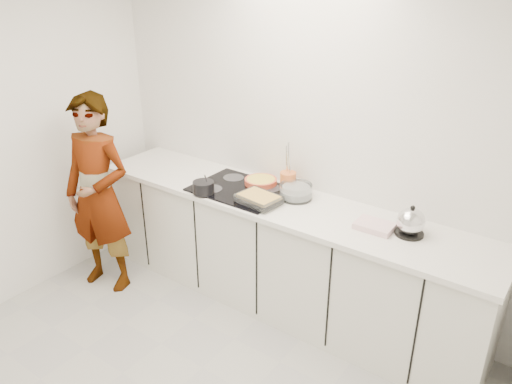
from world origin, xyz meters
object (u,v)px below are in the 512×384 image
Objects in this scene: saucepan at (204,187)px; utensil_crock at (288,182)px; tart_dish at (261,181)px; cook at (98,195)px; hob at (241,189)px; mixing_bowl at (296,192)px; kettle at (411,223)px; baking_dish at (259,198)px.

utensil_crock is (0.48, 0.43, 0.02)m from saucepan.
tart_dish is at bearing 57.43° from saucepan.
cook is at bearing -143.95° from tart_dish.
mixing_bowl is at bearing 15.95° from hob.
saucepan is 1.53m from kettle.
baking_dish is 1.56× the size of kettle.
baking_dish is at bearing 13.42° from saucepan.
cook reaches higher than saucepan.
cook is (-1.41, -0.72, -0.14)m from mixing_bowl.
utensil_crock is at bearing 18.79° from cook.
utensil_crock is 0.09× the size of cook.
baking_dish reaches higher than tart_dish.
tart_dish is 0.20× the size of cook.
cook is (-1.05, -0.77, -0.12)m from tart_dish.
utensil_crock is (-0.12, 0.08, 0.03)m from mixing_bowl.
saucepan reaches higher than utensil_crock.
tart_dish reaches higher than hob.
cook reaches higher than mixing_bowl.
saucepan is (-0.25, -0.40, 0.02)m from tart_dish.
utensil_crock is (0.23, 0.03, 0.04)m from tart_dish.
cook is (-1.29, -0.80, -0.16)m from utensil_crock.
utensil_crock reaches higher than hob.
saucepan is 0.11× the size of cook.
hob is 0.18m from tart_dish.
tart_dish is 1.80× the size of saucepan.
saucepan is 0.87× the size of kettle.
mixing_bowl is (0.43, 0.12, 0.05)m from hob.
mixing_bowl is at bearing 14.05° from cook.
hob is at bearing 154.86° from baking_dish.
tart_dish is 0.47m from saucepan.
hob is at bearing 51.99° from saucepan.
cook is at bearing -155.13° from saucepan.
saucepan is at bearing 11.75° from cook.
cook is at bearing -148.51° from hob.
tart_dish is at bearing 175.94° from kettle.
cook is (-0.80, -0.37, -0.14)m from saucepan.
utensil_crock is at bearing 173.14° from kettle.
hob is 1.15m from cook.
cook reaches higher than kettle.
tart_dish is at bearing -171.79° from utensil_crock.
utensil_crock reaches higher than baking_dish.
kettle is 0.13× the size of cook.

